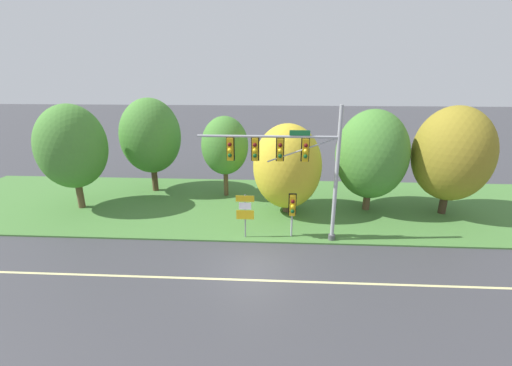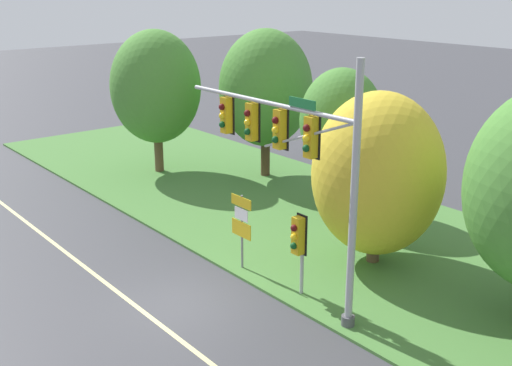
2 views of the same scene
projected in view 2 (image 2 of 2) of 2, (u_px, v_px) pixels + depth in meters
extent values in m
plane|color=#3D3D42|center=(179.00, 302.00, 20.39)|extent=(160.00, 160.00, 0.00)
cube|color=beige|center=(146.00, 314.00, 19.67)|extent=(36.00, 0.16, 0.01)
cube|color=#477A38|center=(356.00, 238.00, 25.34)|extent=(48.00, 11.50, 0.10)
cylinder|color=#9EA0A5|center=(354.00, 200.00, 17.68)|extent=(0.22, 0.22, 7.78)
cylinder|color=#4C4C51|center=(348.00, 320.00, 18.81)|extent=(0.40, 0.40, 0.30)
cylinder|color=#9EA0A5|center=(265.00, 102.00, 19.84)|extent=(7.63, 0.14, 0.14)
cylinder|color=#9EA0A5|center=(307.00, 135.00, 18.64)|extent=(3.84, 0.08, 1.48)
cube|color=gold|center=(311.00, 137.00, 18.54)|extent=(0.34, 0.28, 1.22)
cube|color=black|center=(315.00, 137.00, 18.64)|extent=(0.46, 0.04, 1.34)
sphere|color=#4C0C0C|center=(307.00, 128.00, 18.34)|extent=(0.22, 0.22, 0.22)
sphere|color=yellow|center=(306.00, 138.00, 18.43)|extent=(0.22, 0.22, 0.22)
sphere|color=#0C4219|center=(306.00, 148.00, 18.53)|extent=(0.22, 0.22, 0.22)
cube|color=gold|center=(280.00, 129.00, 19.55)|extent=(0.34, 0.28, 1.22)
cube|color=black|center=(284.00, 128.00, 19.65)|extent=(0.46, 0.04, 1.34)
sphere|color=#4C0C0C|center=(275.00, 120.00, 19.35)|extent=(0.22, 0.22, 0.22)
sphere|color=yellow|center=(275.00, 130.00, 19.44)|extent=(0.22, 0.22, 0.22)
sphere|color=#0C4219|center=(275.00, 140.00, 19.54)|extent=(0.22, 0.22, 0.22)
cube|color=gold|center=(252.00, 122.00, 20.56)|extent=(0.34, 0.28, 1.22)
cube|color=black|center=(256.00, 121.00, 20.66)|extent=(0.46, 0.04, 1.34)
sphere|color=#4C0C0C|center=(247.00, 113.00, 20.36)|extent=(0.22, 0.22, 0.22)
sphere|color=yellow|center=(247.00, 123.00, 20.45)|extent=(0.22, 0.22, 0.22)
sphere|color=#0C4219|center=(247.00, 132.00, 20.55)|extent=(0.22, 0.22, 0.22)
cube|color=gold|center=(226.00, 115.00, 21.57)|extent=(0.34, 0.28, 1.22)
cube|color=black|center=(230.00, 114.00, 21.67)|extent=(0.46, 0.04, 1.34)
sphere|color=#4C0C0C|center=(222.00, 107.00, 21.37)|extent=(0.22, 0.22, 0.22)
sphere|color=yellow|center=(222.00, 116.00, 21.46)|extent=(0.22, 0.22, 0.22)
sphere|color=#0C4219|center=(222.00, 125.00, 21.56)|extent=(0.22, 0.22, 0.22)
cube|color=#196B33|center=(302.00, 103.00, 18.48)|extent=(1.10, 0.04, 0.28)
cylinder|color=#9EA0A5|center=(302.00, 256.00, 20.39)|extent=(0.12, 0.12, 2.61)
cube|color=gold|center=(298.00, 236.00, 20.04)|extent=(0.34, 0.28, 1.22)
cube|color=black|center=(302.00, 234.00, 20.14)|extent=(0.46, 0.04, 1.34)
sphere|color=#4C0C0C|center=(294.00, 228.00, 19.84)|extent=(0.22, 0.22, 0.22)
sphere|color=yellow|center=(294.00, 237.00, 19.93)|extent=(0.22, 0.22, 0.22)
sphere|color=#0C4219|center=(294.00, 246.00, 20.02)|extent=(0.22, 0.22, 0.22)
cylinder|color=slate|center=(242.00, 232.00, 22.22)|extent=(0.08, 0.08, 2.69)
cube|color=gold|center=(241.00, 202.00, 21.86)|extent=(1.07, 0.03, 0.36)
cube|color=white|center=(241.00, 214.00, 22.00)|extent=(0.71, 0.03, 0.42)
cube|color=gold|center=(241.00, 229.00, 22.17)|extent=(1.03, 0.03, 0.56)
cylinder|color=brown|center=(158.00, 141.00, 33.54)|extent=(0.46, 0.46, 3.20)
ellipsoid|color=#478433|center=(156.00, 87.00, 32.67)|extent=(4.62, 4.62, 5.77)
cylinder|color=#4C3823|center=(265.00, 145.00, 32.82)|extent=(0.47, 0.47, 3.24)
ellipsoid|color=#478433|center=(266.00, 88.00, 31.94)|extent=(4.68, 4.68, 5.85)
cylinder|color=brown|center=(339.00, 176.00, 27.95)|extent=(0.36, 0.36, 3.02)
ellipsoid|color=#478433|center=(341.00, 120.00, 27.19)|extent=(3.55, 3.55, 4.44)
cylinder|color=brown|center=(374.00, 235.00, 22.87)|extent=(0.46, 0.46, 2.01)
ellipsoid|color=gold|center=(378.00, 174.00, 22.18)|extent=(4.61, 4.61, 5.76)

